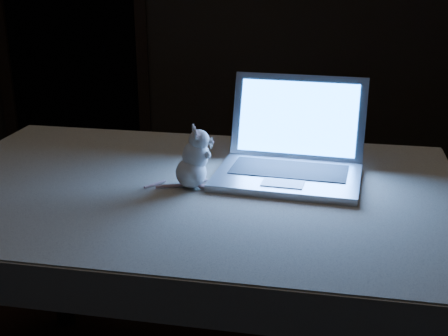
{
  "coord_description": "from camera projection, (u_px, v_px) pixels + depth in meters",
  "views": [
    {
      "loc": [
        -0.13,
        -1.82,
        1.54
      ],
      "look_at": [
        -0.09,
        -0.08,
        0.93
      ],
      "focal_mm": 48.0,
      "sensor_mm": 36.0,
      "label": 1
    }
  ],
  "objects": [
    {
      "name": "doorway",
      "position": [
        72.0,
        28.0,
        4.21
      ],
      "size": [
        1.06,
        0.36,
        2.13
      ],
      "primitive_type": null,
      "color": "black",
      "rests_on": "back_wall"
    },
    {
      "name": "tablecloth",
      "position": [
        203.0,
        204.0,
        1.92
      ],
      "size": [
        1.73,
        1.18,
        0.12
      ],
      "primitive_type": null,
      "rotation": [
        0.0,
        0.0,
        -0.02
      ],
      "color": "beige",
      "rests_on": "table"
    },
    {
      "name": "plush_mouse",
      "position": [
        191.0,
        157.0,
        1.86
      ],
      "size": [
        0.15,
        0.15,
        0.2
      ],
      "primitive_type": null,
      "rotation": [
        0.0,
        0.0,
        -0.07
      ],
      "color": "silver",
      "rests_on": "tablecloth"
    },
    {
      "name": "table",
      "position": [
        190.0,
        303.0,
        2.05
      ],
      "size": [
        1.76,
        1.33,
        0.85
      ],
      "primitive_type": null,
      "rotation": [
        0.0,
        0.0,
        -0.22
      ],
      "color": "black",
      "rests_on": "floor"
    },
    {
      "name": "laptop",
      "position": [
        289.0,
        134.0,
        1.89
      ],
      "size": [
        0.56,
        0.52,
        0.31
      ],
      "primitive_type": null,
      "rotation": [
        0.0,
        0.0,
        -0.28
      ],
      "color": "#ADACB0",
      "rests_on": "tablecloth"
    }
  ]
}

